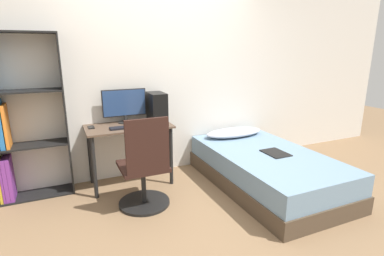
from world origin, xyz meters
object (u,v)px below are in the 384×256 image
(bed, at_px, (266,169))
(monitor, at_px, (124,104))
(bookshelf, at_px, (11,125))
(keyboard, at_px, (129,127))
(office_chair, at_px, (145,174))
(pc_tower, at_px, (157,107))

(bed, bearing_deg, monitor, 148.76)
(bookshelf, height_order, keyboard, bookshelf)
(bookshelf, distance_m, office_chair, 1.52)
(keyboard, distance_m, pc_tower, 0.48)
(bed, bearing_deg, bookshelf, 162.42)
(bookshelf, xyz_separation_m, monitor, (1.22, 0.05, 0.12))
(keyboard, bearing_deg, office_chair, -87.11)
(office_chair, xyz_separation_m, pc_tower, (0.38, 0.73, 0.55))
(keyboard, bearing_deg, bed, -22.56)
(pc_tower, bearing_deg, monitor, 168.32)
(bed, relative_size, keyboard, 4.67)
(keyboard, bearing_deg, pc_tower, 25.74)
(keyboard, bearing_deg, bookshelf, 169.09)
(bookshelf, relative_size, office_chair, 1.81)
(monitor, xyz_separation_m, keyboard, (-0.02, -0.28, -0.22))
(office_chair, bearing_deg, pc_tower, 62.47)
(office_chair, distance_m, bed, 1.49)
(bed, distance_m, pc_tower, 1.55)
(bed, xyz_separation_m, monitor, (-1.49, 0.90, 0.76))
(bookshelf, xyz_separation_m, keyboard, (1.20, -0.23, -0.10))
(bookshelf, height_order, monitor, bookshelf)
(bookshelf, height_order, pc_tower, bookshelf)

